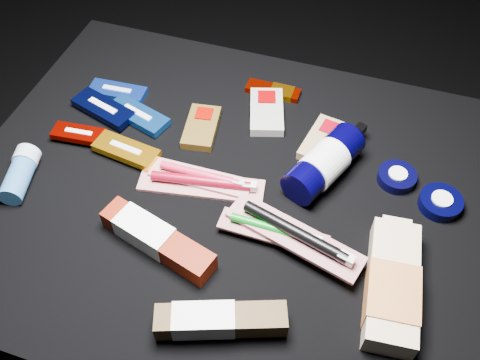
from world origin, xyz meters
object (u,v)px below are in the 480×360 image
(deodorant_stick, at_px, (20,173))
(toothpaste_carton_red, at_px, (153,237))
(bodywash_bottle, at_px, (392,287))
(lotion_bottle, at_px, (324,163))

(deodorant_stick, xyz_separation_m, toothpaste_carton_red, (0.28, -0.05, -0.00))
(bodywash_bottle, bearing_deg, deodorant_stick, 173.09)
(toothpaste_carton_red, bearing_deg, deodorant_stick, -173.81)
(bodywash_bottle, bearing_deg, toothpaste_carton_red, 179.13)
(bodywash_bottle, height_order, deodorant_stick, same)
(lotion_bottle, height_order, deodorant_stick, lotion_bottle)
(bodywash_bottle, height_order, toothpaste_carton_red, bodywash_bottle)
(bodywash_bottle, distance_m, deodorant_stick, 0.67)
(lotion_bottle, relative_size, toothpaste_carton_red, 1.01)
(lotion_bottle, xyz_separation_m, bodywash_bottle, (0.15, -0.20, -0.01))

